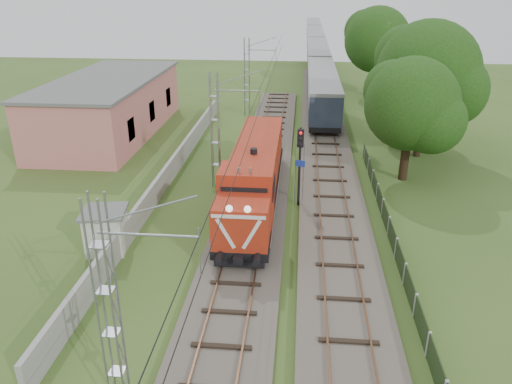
# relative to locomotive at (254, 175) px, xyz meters

# --- Properties ---
(ground) EXTENTS (140.00, 140.00, 0.00)m
(ground) POSITION_rel_locomotive_xyz_m (0.00, -8.78, -2.19)
(ground) COLOR #38511E
(ground) RESTS_ON ground
(track_main) EXTENTS (4.20, 70.00, 0.45)m
(track_main) POSITION_rel_locomotive_xyz_m (0.00, -1.78, -2.00)
(track_main) COLOR #6B6054
(track_main) RESTS_ON ground
(track_side) EXTENTS (4.20, 80.00, 0.45)m
(track_side) POSITION_rel_locomotive_xyz_m (5.00, 11.22, -2.00)
(track_side) COLOR #6B6054
(track_side) RESTS_ON ground
(catenary) EXTENTS (3.31, 70.00, 8.00)m
(catenary) POSITION_rel_locomotive_xyz_m (-2.95, 3.22, 1.86)
(catenary) COLOR gray
(catenary) RESTS_ON ground
(boundary_wall) EXTENTS (0.25, 40.00, 1.50)m
(boundary_wall) POSITION_rel_locomotive_xyz_m (-6.50, 3.22, -1.44)
(boundary_wall) COLOR #9E9E99
(boundary_wall) RESTS_ON ground
(station_building) EXTENTS (8.40, 20.40, 5.22)m
(station_building) POSITION_rel_locomotive_xyz_m (-15.00, 15.22, 0.44)
(station_building) COLOR #C6716A
(station_building) RESTS_ON ground
(fence) EXTENTS (0.12, 32.00, 1.20)m
(fence) POSITION_rel_locomotive_xyz_m (8.00, -5.78, -1.59)
(fence) COLOR black
(fence) RESTS_ON ground
(locomotive) EXTENTS (2.91, 16.61, 4.22)m
(locomotive) POSITION_rel_locomotive_xyz_m (0.00, 0.00, 0.00)
(locomotive) COLOR black
(locomotive) RESTS_ON ground
(coach_rake) EXTENTS (3.08, 91.91, 3.56)m
(coach_rake) POSITION_rel_locomotive_xyz_m (5.00, 60.75, 0.36)
(coach_rake) COLOR black
(coach_rake) RESTS_ON ground
(signal_post) EXTENTS (0.57, 0.45, 5.20)m
(signal_post) POSITION_rel_locomotive_xyz_m (2.81, 0.38, 1.38)
(signal_post) COLOR black
(signal_post) RESTS_ON ground
(relay_hut) EXTENTS (2.61, 2.61, 2.35)m
(relay_hut) POSITION_rel_locomotive_xyz_m (-7.40, -6.30, -1.00)
(relay_hut) COLOR beige
(relay_hut) RESTS_ON ground
(tree_a) EXTENTS (6.82, 6.49, 8.84)m
(tree_a) POSITION_rel_locomotive_xyz_m (10.45, 5.69, 3.32)
(tree_a) COLOR #332315
(tree_a) RESTS_ON ground
(tree_b) EXTENTS (8.37, 7.97, 10.85)m
(tree_b) POSITION_rel_locomotive_xyz_m (12.54, 11.04, 4.59)
(tree_b) COLOR #332315
(tree_b) RESTS_ON ground
(tree_c) EXTENTS (6.21, 5.92, 8.05)m
(tree_c) POSITION_rel_locomotive_xyz_m (12.03, 15.53, 2.83)
(tree_c) COLOR #332315
(tree_c) RESTS_ON ground
(tree_d) EXTENTS (8.22, 7.83, 10.65)m
(tree_d) POSITION_rel_locomotive_xyz_m (11.69, 34.06, 4.46)
(tree_d) COLOR #332315
(tree_d) RESTS_ON ground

